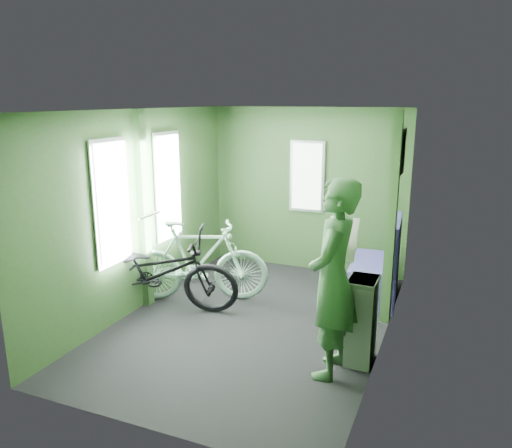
{
  "coord_description": "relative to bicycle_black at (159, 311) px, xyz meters",
  "views": [
    {
      "loc": [
        1.98,
        -4.7,
        2.41
      ],
      "look_at": [
        0.0,
        0.1,
        1.1
      ],
      "focal_mm": 35.0,
      "sensor_mm": 36.0,
      "label": 1
    }
  ],
  "objects": [
    {
      "name": "room",
      "position": [
        1.08,
        0.18,
        1.44
      ],
      "size": [
        4.0,
        4.02,
        2.31
      ],
      "color": "black",
      "rests_on": "ground"
    },
    {
      "name": "bicycle_black",
      "position": [
        0.0,
        0.0,
        0.0
      ],
      "size": [
        2.03,
        1.28,
        1.1
      ],
      "primitive_type": "imported",
      "rotation": [
        0.0,
        -0.21,
        1.82
      ],
      "color": "black",
      "rests_on": "ground"
    },
    {
      "name": "bicycle_mint",
      "position": [
        0.28,
        0.45,
        0.0
      ],
      "size": [
        1.8,
        1.18,
        1.07
      ],
      "primitive_type": "imported",
      "rotation": [
        0.0,
        -0.1,
        1.96
      ],
      "color": "#8BC1A3",
      "rests_on": "ground"
    },
    {
      "name": "passenger",
      "position": [
        2.16,
        -0.54,
        0.89
      ],
      "size": [
        0.43,
        0.72,
        1.78
      ],
      "rotation": [
        0.0,
        0.0,
        -1.57
      ],
      "color": "#305831",
      "rests_on": "ground"
    },
    {
      "name": "waste_box",
      "position": [
        2.38,
        -0.26,
        0.41
      ],
      "size": [
        0.24,
        0.34,
        0.83
      ],
      "primitive_type": "cube",
      "color": "gray",
      "rests_on": "ground"
    },
    {
      "name": "bench_seat",
      "position": [
        2.27,
        1.33,
        0.3
      ],
      "size": [
        0.62,
        1.02,
        1.03
      ],
      "rotation": [
        0.0,
        0.0,
        0.08
      ],
      "color": "navy",
      "rests_on": "ground"
    }
  ]
}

